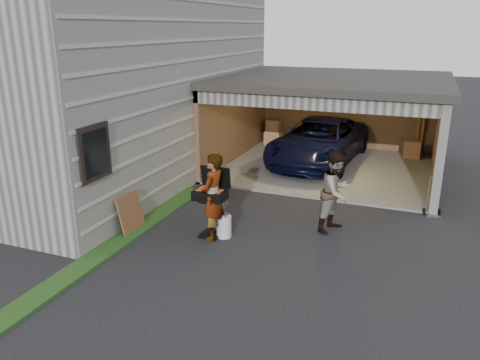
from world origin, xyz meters
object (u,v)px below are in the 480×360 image
(bbq_grill, at_px, (211,197))
(propane_tank, at_px, (224,226))
(plywood_panel, at_px, (131,213))
(hand_truck, at_px, (433,208))
(minivan, at_px, (319,143))
(man, at_px, (336,192))
(woman, at_px, (213,197))

(bbq_grill, height_order, propane_tank, bbq_grill)
(bbq_grill, xyz_separation_m, plywood_panel, (-1.74, -0.46, -0.46))
(plywood_panel, bearing_deg, hand_truck, 28.86)
(propane_tank, bearing_deg, minivan, 84.13)
(minivan, bearing_deg, hand_truck, -39.40)
(propane_tank, distance_m, plywood_panel, 2.09)
(plywood_panel, bearing_deg, bbq_grill, 14.96)
(minivan, distance_m, hand_truck, 4.94)
(propane_tank, bearing_deg, plywood_panel, -166.52)
(hand_truck, bearing_deg, man, -156.11)
(minivan, relative_size, woman, 2.73)
(man, distance_m, propane_tank, 2.57)
(bbq_grill, bearing_deg, propane_tank, 4.06)
(woman, xyz_separation_m, plywood_panel, (-1.84, -0.35, -0.51))
(propane_tank, relative_size, hand_truck, 0.50)
(woman, bearing_deg, man, 122.59)
(woman, relative_size, hand_truck, 1.94)
(woman, xyz_separation_m, bbq_grill, (-0.10, 0.12, -0.04))
(plywood_panel, xyz_separation_m, hand_truck, (6.22, 3.43, -0.24))
(hand_truck, bearing_deg, plywood_panel, -166.89)
(plywood_panel, height_order, hand_truck, hand_truck)
(minivan, xyz_separation_m, hand_truck, (3.55, -3.41, -0.53))
(man, relative_size, propane_tank, 3.69)
(woman, xyz_separation_m, hand_truck, (4.38, 3.08, -0.75))
(man, xyz_separation_m, plywood_panel, (-4.17, -1.73, -0.46))
(minivan, bearing_deg, plywood_panel, -106.93)
(plywood_panel, distance_m, hand_truck, 7.11)
(man, bearing_deg, minivan, 38.85)
(propane_tank, height_order, hand_truck, hand_truck)
(plywood_panel, bearing_deg, propane_tank, 13.48)
(minivan, height_order, man, man)
(bbq_grill, bearing_deg, man, 27.49)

